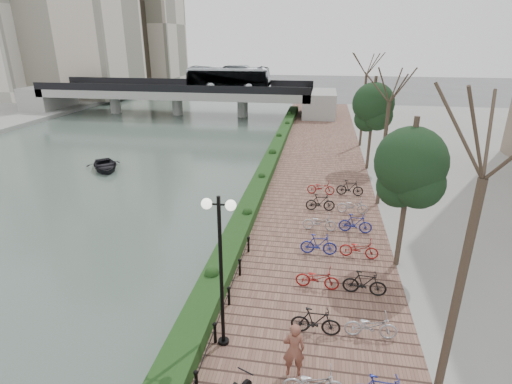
# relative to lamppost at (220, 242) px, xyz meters

# --- Properties ---
(river_water) EXTENTS (30.00, 130.00, 0.02)m
(river_water) POSITION_rel_lamppost_xyz_m (-16.67, 21.96, -4.18)
(river_water) COLOR #4B5E53
(river_water) RESTS_ON ground
(promenade) EXTENTS (8.00, 75.00, 0.50)m
(promenade) POSITION_rel_lamppost_xyz_m (2.33, 14.46, -3.94)
(promenade) COLOR brown
(promenade) RESTS_ON ground
(hedge) EXTENTS (1.10, 56.00, 0.60)m
(hedge) POSITION_rel_lamppost_xyz_m (-1.07, 16.96, -3.39)
(hedge) COLOR #183714
(hedge) RESTS_ON promenade
(chain_fence) EXTENTS (0.10, 14.10, 0.70)m
(chain_fence) POSITION_rel_lamppost_xyz_m (-0.27, -1.04, -3.34)
(chain_fence) COLOR black
(chain_fence) RESTS_ON promenade
(lamppost) EXTENTS (1.02, 0.32, 5.15)m
(lamppost) POSITION_rel_lamppost_xyz_m (0.00, 0.00, 0.00)
(lamppost) COLOR black
(lamppost) RESTS_ON promenade
(pedestrian) EXTENTS (0.71, 0.53, 1.78)m
(pedestrian) POSITION_rel_lamppost_xyz_m (2.33, -0.92, -2.79)
(pedestrian) COLOR brown
(pedestrian) RESTS_ON promenade
(bicycle_parking) EXTENTS (2.40, 17.32, 1.00)m
(bicycle_parking) POSITION_rel_lamppost_xyz_m (3.82, 6.14, -3.21)
(bicycle_parking) COLOR #A7A7AB
(bicycle_parking) RESTS_ON promenade
(street_trees) EXTENTS (3.20, 37.12, 6.80)m
(street_trees) POSITION_rel_lamppost_xyz_m (6.33, 9.64, -0.50)
(street_trees) COLOR #35261F
(street_trees) RESTS_ON promenade
(bridge) EXTENTS (36.00, 10.77, 6.50)m
(bridge) POSITION_rel_lamppost_xyz_m (-15.18, 41.96, -0.81)
(bridge) COLOR #9F9E9A
(bridge) RESTS_ON ground
(boat) EXTENTS (4.30, 4.54, 0.77)m
(boat) POSITION_rel_lamppost_xyz_m (-13.93, 17.62, -3.78)
(boat) COLOR black
(boat) RESTS_ON river_water
(far_buildings) EXTENTS (35.00, 38.00, 38.00)m
(far_buildings) POSITION_rel_lamppost_xyz_m (-43.33, 62.87, 11.93)
(far_buildings) COLOR beige
(far_buildings) RESTS_ON far_bank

